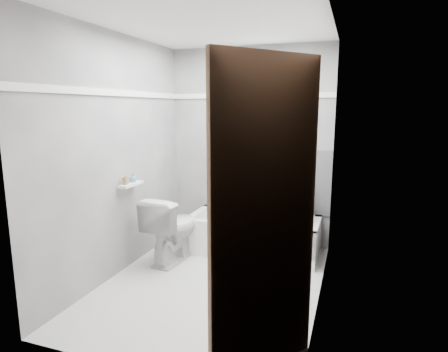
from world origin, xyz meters
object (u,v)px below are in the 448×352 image
at_px(office_chair, 287,205).
at_px(soap_bottle_a, 125,179).
at_px(bathtub, 253,234).
at_px(soap_bottle_b, 133,178).
at_px(toilet, 172,229).
at_px(door, 299,241).

relative_size(office_chair, soap_bottle_a, 8.46).
distance_m(bathtub, soap_bottle_b, 1.54).
bearing_deg(bathtub, toilet, -145.82).
bearing_deg(soap_bottle_b, office_chair, 29.02).
bearing_deg(toilet, door, 138.74).
relative_size(bathtub, door, 0.75).
xyz_separation_m(toilet, soap_bottle_a, (-0.32, -0.38, 0.60)).
distance_m(toilet, soap_bottle_a, 0.78).
bearing_deg(door, office_chair, 101.06).
relative_size(toilet, door, 0.37).
distance_m(bathtub, toilet, 0.96).
bearing_deg(door, bathtub, 110.29).
xyz_separation_m(bathtub, office_chair, (0.38, 0.05, 0.37)).
distance_m(office_chair, soap_bottle_a, 1.80).
distance_m(bathtub, office_chair, 0.53).
xyz_separation_m(door, soap_bottle_a, (-1.92, 1.30, -0.03)).
height_order(office_chair, soap_bottle_b, office_chair).
height_order(office_chair, soap_bottle_a, office_chair).
height_order(bathtub, office_chair, office_chair).
bearing_deg(office_chair, bathtub, 177.79).
xyz_separation_m(door, soap_bottle_b, (-1.92, 1.44, -0.04)).
bearing_deg(soap_bottle_b, soap_bottle_a, -90.00).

